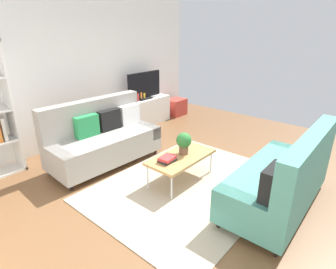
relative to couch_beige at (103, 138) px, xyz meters
name	(u,v)px	position (x,y,z in m)	size (l,w,h in m)	color
ground_plane	(188,182)	(0.41, -1.54, -0.45)	(7.68, 7.68, 0.00)	brown
wall_far	(77,70)	(0.41, 1.26, 1.00)	(6.40, 0.12, 2.90)	white
area_rug	(189,185)	(0.33, -1.62, -0.45)	(2.90, 2.20, 0.01)	tan
couch_beige	(103,138)	(0.00, 0.00, 0.00)	(1.93, 0.92, 1.10)	gray
couch_green	(283,178)	(0.67, -2.84, -0.01)	(1.91, 0.87, 1.10)	teal
coffee_table	(181,157)	(0.38, -1.42, -0.06)	(1.10, 0.56, 0.42)	#B7844C
tv_console	(145,112)	(1.92, 0.92, -0.13)	(1.40, 0.44, 0.64)	silver
tv	(144,86)	(1.92, 0.90, 0.50)	(1.00, 0.20, 0.64)	black
storage_trunk	(176,107)	(3.02, 0.82, -0.23)	(0.52, 0.40, 0.44)	#B2382D
potted_plant	(184,142)	(0.47, -1.40, 0.16)	(0.24, 0.24, 0.34)	brown
table_book_0	(167,160)	(0.10, -1.38, -0.01)	(0.24, 0.18, 0.04)	#262626
table_book_1	(167,158)	(0.10, -1.38, 0.03)	(0.24, 0.18, 0.04)	red
vase_0	(124,100)	(1.34, 0.97, 0.27)	(0.13, 0.13, 0.17)	#B24C4C
vase_1	(131,97)	(1.53, 0.97, 0.29)	(0.09, 0.09, 0.20)	#B24C4C
bottle_0	(138,97)	(1.68, 0.88, 0.28)	(0.05, 0.05, 0.18)	red
bottle_1	(141,96)	(1.78, 0.88, 0.28)	(0.05, 0.05, 0.19)	orange
bottle_2	(144,96)	(1.88, 0.88, 0.27)	(0.06, 0.06, 0.16)	gold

